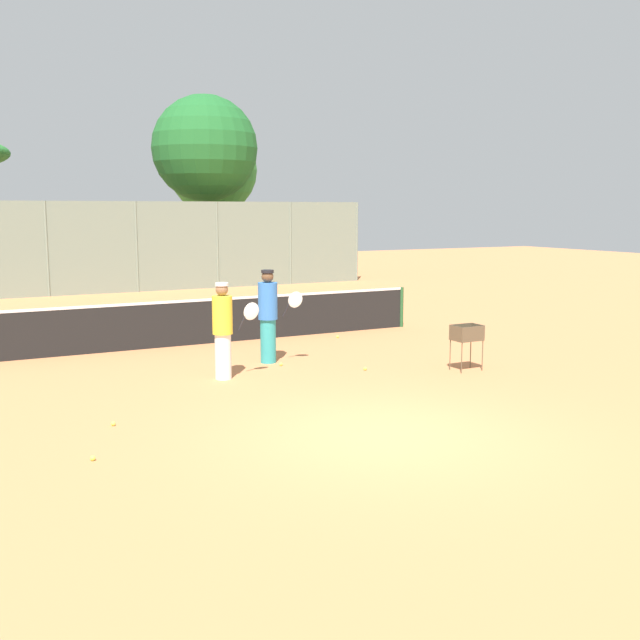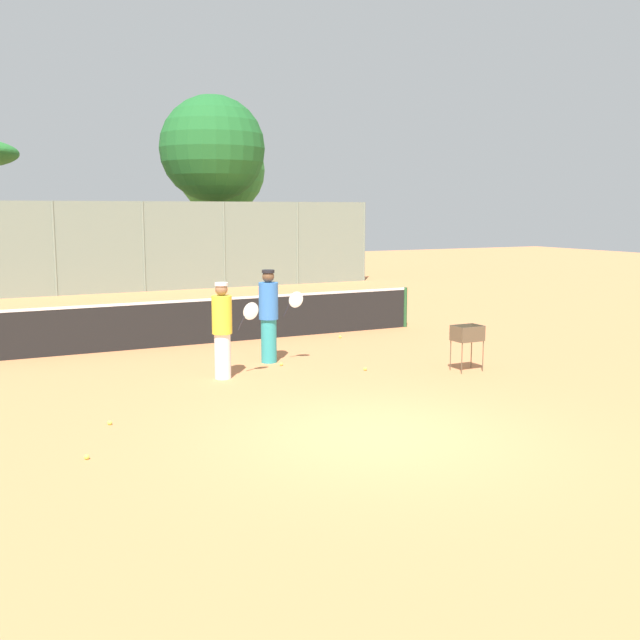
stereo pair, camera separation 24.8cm
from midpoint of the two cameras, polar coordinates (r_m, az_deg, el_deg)
The scene contains 14 objects.
ground_plane at distance 10.66m, azimuth 5.11°, elevation -8.72°, with size 80.00×80.00×0.00m, color #D37F4C.
tennis_net at distance 17.68m, azimuth -8.72°, elevation -0.04°, with size 11.52×0.10×1.07m.
back_fence at distance 29.02m, azimuth -16.15°, elevation 5.31°, with size 22.74×0.08×3.44m.
tree_0 at distance 34.97m, azimuth -7.34°, elevation 11.21°, with size 3.99×3.99×6.89m.
tree_2 at distance 32.52m, azimuth -7.97°, elevation 12.79°, with size 4.43×4.43×7.87m.
player_white_outfit at distance 15.35m, azimuth -3.45°, elevation 0.40°, with size 0.85×0.62×1.92m.
player_red_cap at distance 13.96m, azimuth -6.93°, elevation -0.69°, with size 0.93×0.37×1.80m.
ball_cart at distance 14.88m, azimuth 11.63°, elevation -1.28°, with size 0.56×0.41×0.90m.
tennis_ball_0 at distance 18.38m, azimuth 1.93°, elevation -1.29°, with size 0.07×0.07×0.07m, color #D1E54C.
tennis_ball_2 at distance 11.47m, azimuth -15.13°, elevation -7.56°, with size 0.07×0.07×0.07m, color #D1E54C.
tennis_ball_3 at distance 15.17m, azimuth -2.50°, elevation -3.38°, with size 0.07×0.07×0.07m, color #D1E54C.
tennis_ball_4 at distance 10.03m, azimuth -16.66°, elevation -9.97°, with size 0.07×0.07×0.07m, color #D1E54C.
tennis_ball_5 at distance 14.74m, azimuth 3.94°, elevation -3.74°, with size 0.07×0.07×0.07m, color #D1E54C.
parked_car at distance 32.02m, azimuth -18.93°, elevation 3.56°, with size 4.20×1.70×1.60m.
Camera 2 is at (-5.31, -8.68, 3.14)m, focal length 42.00 mm.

